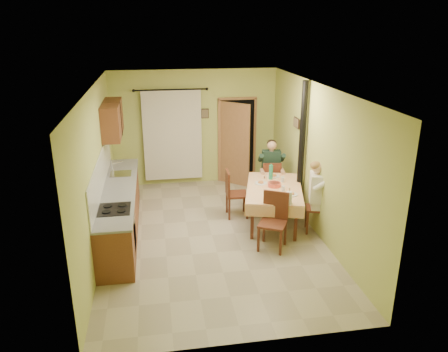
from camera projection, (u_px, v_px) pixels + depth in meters
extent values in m
cube|color=tan|center=(212.00, 235.00, 8.33)|extent=(4.00, 6.00, 0.01)
cube|color=#BEC867|center=(195.00, 128.00, 10.65)|extent=(4.00, 0.04, 2.80)
cube|color=#BEC867|center=(246.00, 245.00, 5.07)|extent=(4.00, 0.04, 2.80)
cube|color=#BEC867|center=(97.00, 171.00, 7.55)|extent=(0.04, 6.00, 2.80)
cube|color=#BEC867|center=(317.00, 160.00, 8.16)|extent=(0.04, 6.00, 2.80)
cube|color=white|center=(210.00, 87.00, 7.39)|extent=(4.00, 6.00, 0.04)
cube|color=brown|center=(120.00, 211.00, 8.29)|extent=(0.60, 3.60, 0.88)
cube|color=gray|center=(118.00, 189.00, 8.14)|extent=(0.64, 3.64, 0.04)
cube|color=white|center=(101.00, 173.00, 7.99)|extent=(0.02, 3.60, 0.66)
cube|color=silver|center=(121.00, 174.00, 8.88)|extent=(0.42, 0.42, 0.03)
cube|color=black|center=(114.00, 209.00, 7.20)|extent=(0.52, 0.56, 0.02)
cube|color=black|center=(135.00, 234.00, 7.41)|extent=(0.01, 0.55, 0.55)
cube|color=brown|center=(112.00, 119.00, 8.98)|extent=(0.35, 1.40, 0.70)
cylinder|color=black|center=(171.00, 90.00, 10.14)|extent=(1.70, 0.04, 0.04)
cube|color=silver|center=(173.00, 136.00, 10.52)|extent=(1.40, 0.06, 2.20)
cube|color=black|center=(237.00, 141.00, 10.92)|extent=(0.84, 0.03, 2.06)
cube|color=#A06B43|center=(219.00, 142.00, 10.84)|extent=(0.06, 0.06, 2.12)
cube|color=#A06B43|center=(255.00, 140.00, 10.97)|extent=(0.06, 0.06, 2.12)
cube|color=#A06B43|center=(237.00, 98.00, 10.55)|extent=(0.96, 0.06, 0.06)
cube|color=#A06B43|center=(235.00, 144.00, 10.63)|extent=(0.63, 0.58, 2.04)
cube|color=#EDB07B|center=(274.00, 188.00, 8.62)|extent=(1.48, 1.98, 0.04)
cube|color=#EDB07B|center=(275.00, 212.00, 7.82)|extent=(1.03, 0.29, 0.22)
cube|color=#EDB07B|center=(274.00, 178.00, 9.48)|extent=(1.03, 0.29, 0.22)
cube|color=#EDB07B|center=(247.00, 192.00, 8.70)|extent=(0.47, 1.72, 0.22)
cube|color=#EDB07B|center=(301.00, 194.00, 8.60)|extent=(0.47, 1.72, 0.22)
cylinder|color=white|center=(274.00, 176.00, 9.20)|extent=(0.25, 0.25, 0.02)
ellipsoid|color=#CC7233|center=(274.00, 175.00, 9.19)|extent=(0.12, 0.12, 0.05)
cylinder|color=white|center=(275.00, 198.00, 8.05)|extent=(0.25, 0.25, 0.02)
ellipsoid|color=#CC7233|center=(275.00, 197.00, 8.04)|extent=(0.12, 0.12, 0.05)
cylinder|color=white|center=(291.00, 194.00, 8.23)|extent=(0.25, 0.25, 0.02)
ellipsoid|color=#CC7233|center=(291.00, 193.00, 8.22)|extent=(0.12, 0.12, 0.05)
cylinder|color=white|center=(261.00, 183.00, 8.80)|extent=(0.25, 0.25, 0.02)
ellipsoid|color=#CC7233|center=(261.00, 182.00, 8.80)|extent=(0.12, 0.12, 0.05)
cylinder|color=#E0523C|center=(274.00, 185.00, 8.64)|extent=(0.26, 0.26, 0.08)
cylinder|color=white|center=(275.00, 197.00, 8.09)|extent=(0.28, 0.28, 0.02)
cube|color=tan|center=(277.00, 196.00, 8.09)|extent=(0.07, 0.07, 0.03)
cube|color=tan|center=(277.00, 196.00, 8.10)|extent=(0.06, 0.07, 0.03)
cube|color=tan|center=(275.00, 196.00, 8.08)|extent=(0.06, 0.07, 0.03)
cube|color=tan|center=(275.00, 196.00, 8.10)|extent=(0.04, 0.06, 0.03)
cylinder|color=silver|center=(283.00, 188.00, 8.42)|extent=(0.07, 0.07, 0.10)
cylinder|color=silver|center=(282.00, 179.00, 8.89)|extent=(0.07, 0.07, 0.10)
cylinder|color=white|center=(289.00, 198.00, 7.80)|extent=(0.11, 0.11, 0.22)
cylinder|color=silver|center=(289.00, 196.00, 7.79)|extent=(0.02, 0.02, 0.30)
cube|color=#532516|center=(271.00, 181.00, 9.76)|extent=(0.45, 0.45, 0.04)
cube|color=#532516|center=(272.00, 173.00, 9.50)|extent=(0.40, 0.09, 0.46)
cube|color=#532516|center=(273.00, 224.00, 7.70)|extent=(0.62, 0.62, 0.04)
cube|color=#532516|center=(276.00, 205.00, 7.79)|extent=(0.42, 0.25, 0.52)
cube|color=#532516|center=(316.00, 208.00, 8.34)|extent=(0.46, 0.46, 0.04)
cube|color=#532516|center=(326.00, 197.00, 8.24)|extent=(0.14, 0.37, 0.42)
cube|color=#532516|center=(237.00, 194.00, 9.01)|extent=(0.44, 0.44, 0.04)
cube|color=#532516|center=(228.00, 183.00, 8.89)|extent=(0.05, 0.43, 0.49)
cube|color=#192D23|center=(271.00, 179.00, 9.63)|extent=(0.41, 0.45, 0.16)
cube|color=#192D23|center=(271.00, 162.00, 9.64)|extent=(0.43, 0.27, 0.54)
sphere|color=tan|center=(272.00, 145.00, 9.50)|extent=(0.21, 0.21, 0.21)
ellipsoid|color=black|center=(272.00, 143.00, 9.52)|extent=(0.21, 0.21, 0.16)
cube|color=silver|center=(321.00, 205.00, 8.30)|extent=(0.48, 0.46, 0.16)
cube|color=silver|center=(316.00, 187.00, 8.19)|extent=(0.32, 0.44, 0.54)
sphere|color=tan|center=(318.00, 168.00, 8.06)|extent=(0.21, 0.21, 0.21)
ellipsoid|color=olive|center=(316.00, 165.00, 8.05)|extent=(0.21, 0.21, 0.16)
cylinder|color=black|center=(301.00, 151.00, 8.71)|extent=(0.12, 0.12, 2.80)
cylinder|color=black|center=(298.00, 209.00, 9.12)|extent=(0.24, 0.24, 0.30)
cube|color=black|center=(205.00, 113.00, 10.54)|extent=(0.19, 0.03, 0.23)
cube|color=brown|center=(297.00, 123.00, 9.12)|extent=(0.03, 0.31, 0.21)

